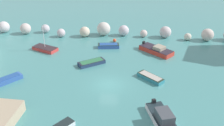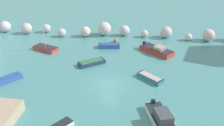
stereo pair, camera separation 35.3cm
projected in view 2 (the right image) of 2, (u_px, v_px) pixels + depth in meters
cove_water at (108, 84)px, 34.88m from camera, size 160.00×160.00×0.00m
rock_breakwater at (113, 31)px, 50.61m from camera, size 47.02×3.88×2.68m
channel_buoy at (115, 40)px, 48.27m from camera, size 0.65×0.65×0.65m
moored_boat_0 at (162, 119)px, 27.49m from camera, size 3.57×6.00×1.74m
moored_boat_1 at (150, 78)px, 35.88m from camera, size 3.83×3.61×0.61m
moored_boat_3 at (46, 48)px, 44.98m from camera, size 4.78×3.48×4.56m
moored_boat_4 at (109, 46)px, 45.93m from camera, size 3.95×1.98×0.67m
moored_boat_5 at (7, 79)px, 35.40m from camera, size 3.67×4.04×0.72m
moored_boat_6 at (157, 50)px, 43.85m from camera, size 5.96×5.52×1.35m
moored_boat_9 at (92, 62)px, 40.07m from camera, size 4.32×3.65×0.60m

